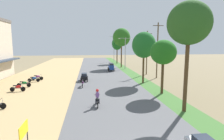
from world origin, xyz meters
name	(u,v)px	position (x,y,z in m)	size (l,w,h in m)	color
parked_motorbike_third	(18,87)	(-11.16, 16.03, 0.55)	(1.80, 0.54, 0.94)	black
parked_motorbike_fourth	(24,83)	(-11.19, 18.32, 0.55)	(1.80, 0.54, 0.94)	black
parked_motorbike_fifth	(34,79)	(-10.87, 21.69, 0.55)	(1.80, 0.54, 0.94)	black
parked_motorbike_sixth	(37,77)	(-10.73, 23.11, 0.55)	(1.80, 0.54, 0.94)	black
street_signboard	(24,132)	(-6.11, 2.90, 1.11)	(0.06, 1.30, 1.50)	#262628
median_tree_nearest	(189,24)	(5.45, 7.22, 7.36)	(3.47, 3.47, 9.12)	#4C351E
median_tree_second	(163,53)	(5.83, 12.95, 4.81)	(2.94, 2.94, 6.19)	#4C351E
median_tree_third	(144,45)	(5.42, 19.01, 5.61)	(3.43, 3.43, 7.47)	#4C351E
median_tree_fourth	(121,37)	(5.51, 37.60, 7.39)	(4.27, 4.27, 9.55)	#4C351E
median_tree_fifth	(117,44)	(5.87, 46.78, 5.86)	(3.04, 3.04, 7.68)	#4C351E
streetlamp_near	(125,51)	(5.80, 34.32, 4.23)	(3.16, 0.20, 7.17)	gray
streetlamp_mid	(114,47)	(5.80, 52.75, 4.80)	(3.16, 0.20, 8.28)	gray
utility_pole_near	(147,52)	(8.35, 26.49, 4.28)	(1.80, 0.20, 8.18)	brown
utility_pole_far	(157,50)	(8.95, 22.75, 4.84)	(1.80, 0.20, 9.29)	brown
car_sedan_black	(84,77)	(-3.30, 21.45, 0.74)	(1.10, 2.26, 1.19)	black
car_van_blue	(111,67)	(2.16, 31.44, 1.02)	(1.19, 2.41, 1.67)	navy
motorbike_foreground_rider	(97,98)	(-1.85, 9.41, 0.86)	(0.54, 1.80, 1.66)	black
motorbike_ahead_second	(82,83)	(-3.45, 17.42, 0.57)	(0.54, 1.80, 0.94)	black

